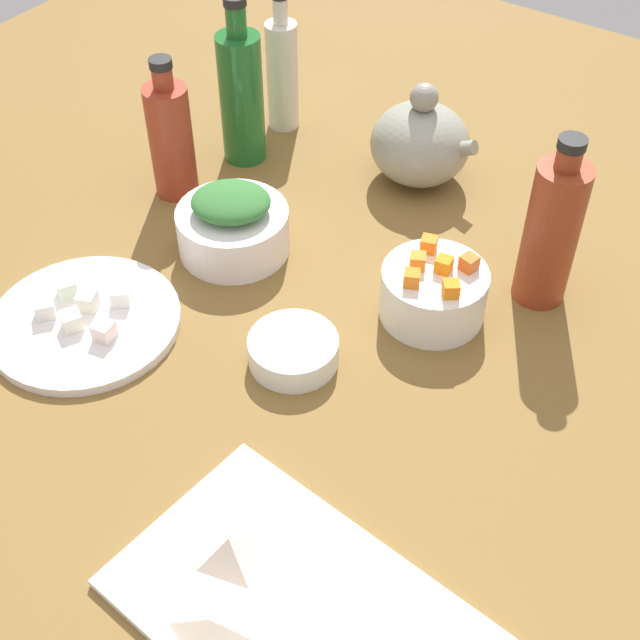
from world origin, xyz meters
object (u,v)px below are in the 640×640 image
Objects in this scene: bowl_small_side at (293,350)px; bowl_carrots at (433,293)px; cutting_board at (304,618)px; teapot at (420,143)px; bottle_0 at (171,138)px; bottle_1 at (282,72)px; bowl_greens at (233,231)px; bottle_2 at (241,95)px; plate_tofu at (85,322)px; bottle_3 at (551,232)px.

bowl_carrots is at bearing 60.38° from bowl_small_side.
cutting_board is 31.37cm from bowl_small_side.
teapot reaches higher than cutting_board.
bottle_1 is at bearing 85.10° from bottle_0.
bowl_greens is at bearing -112.55° from teapot.
bottle_0 is (-32.59, 16.99, 6.86)cm from bowl_small_side.
bowl_small_side is 0.42× the size of bottle_2.
cutting_board is 2.72× the size of bowl_carrots.
bowl_small_side is (17.97, -11.60, -1.37)cm from bowl_greens.
teapot reaches higher than bowl_greens.
teapot is 34.09cm from bottle_0.
plate_tofu is 40.43cm from bottle_2.
plate_tofu is 2.19× the size of bowl_small_side.
teapot is at bearing 22.47° from bottle_2.
bottle_0 is 0.83× the size of bottle_2.
teapot is (-25.92, 63.63, 5.33)cm from cutting_board.
plate_tofu is at bearing -104.67° from bowl_greens.
plate_tofu is at bearing -81.66° from bottle_1.
bottle_3 is (48.57, -13.06, 0.86)cm from bottle_1.
bottle_1 reaches higher than bowl_carrots.
bowl_carrots is at bearing -130.37° from bottle_3.
bottle_3 reaches higher than plate_tofu.
bottle_2 is at bearing -157.53° from teapot.
cutting_board is 2.19× the size of teapot.
plate_tofu is 1.45× the size of teapot.
bowl_carrots is at bearing -56.14° from teapot.
cutting_board is 1.60× the size of bottle_1.
cutting_board is 73.78cm from bottle_2.
bowl_small_side is at bearing -80.34° from teapot.
bottle_3 reaches higher than cutting_board.
bowl_greens is 0.67× the size of bottle_1.
bottle_2 reaches higher than bottle_1.
bottle_2 is at bearing 161.02° from bowl_carrots.
teapot is at bearing 152.69° from bottle_3.
bowl_small_side is at bearing -119.62° from bowl_carrots.
bottle_0 is 0.94× the size of bottle_1.
cutting_board is 45.40cm from plate_tofu.
bottle_2 reaches higher than bowl_greens.
cutting_board is 52.09cm from bowl_greens.
bottle_1 is at bearing 149.22° from bowl_carrots.
bottle_3 is (24.52, -12.66, 3.85)cm from teapot.
bottle_0 is 0.90× the size of bottle_3.
bottle_1 reaches higher than teapot.
bottle_2 is (-6.67, 38.73, 9.50)cm from plate_tofu.
bowl_greens is 0.59× the size of bottle_2.
bottle_2 reaches higher than teapot.
bowl_small_side reaches higher than cutting_board.
bottle_0 is (-51.88, 41.70, 8.00)cm from cutting_board.
teapot is (11.35, 27.32, 2.82)cm from bowl_greens.
plate_tofu is 22.00cm from bowl_greens.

